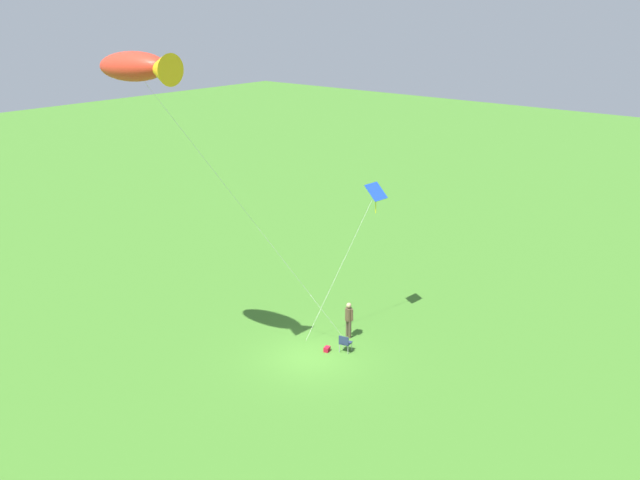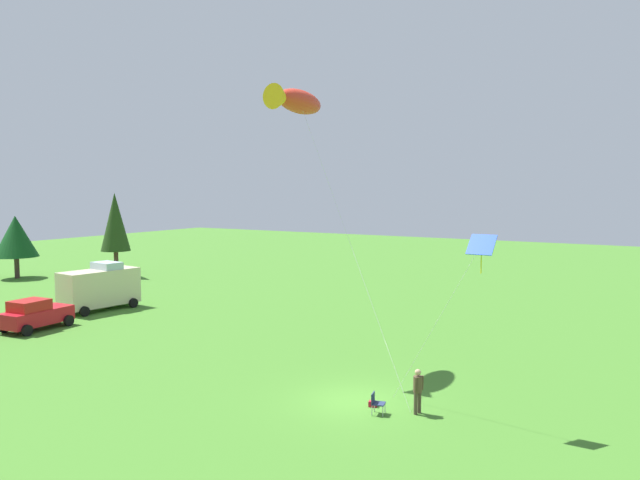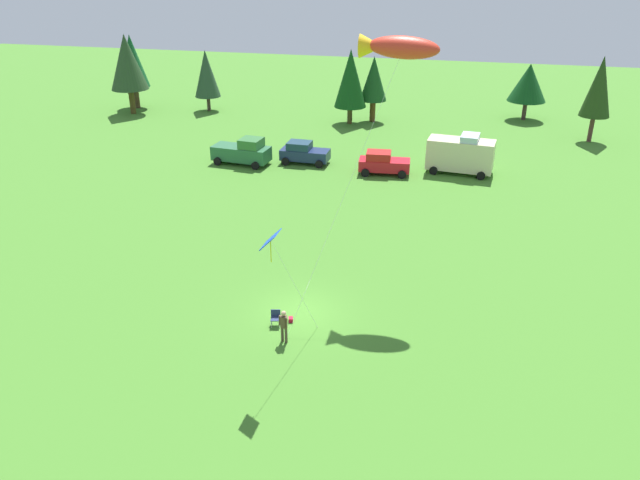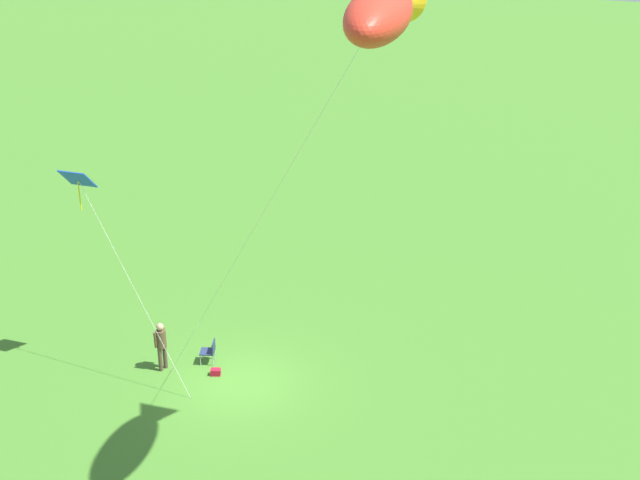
# 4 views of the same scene
# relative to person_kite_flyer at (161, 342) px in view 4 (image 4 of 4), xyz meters

# --- Properties ---
(ground_plane) EXTENTS (160.00, 160.00, 0.00)m
(ground_plane) POSITION_rel_person_kite_flyer_xyz_m (0.02, 2.75, -1.02)
(ground_plane) COLOR #407927
(person_kite_flyer) EXTENTS (0.51, 0.43, 1.74)m
(person_kite_flyer) POSITION_rel_person_kite_flyer_xyz_m (0.00, 0.00, 0.00)
(person_kite_flyer) COLOR #4B3D2E
(person_kite_flyer) RESTS_ON ground
(folding_chair) EXTENTS (0.58, 0.58, 0.82)m
(folding_chair) POSITION_rel_person_kite_flyer_xyz_m (-0.83, 1.35, -0.53)
(folding_chair) COLOR navy
(folding_chair) RESTS_ON ground
(backpack_on_grass) EXTENTS (0.30, 0.37, 0.22)m
(backpack_on_grass) POSITION_rel_person_kite_flyer_xyz_m (-0.17, 1.81, -0.91)
(backpack_on_grass) COLOR #B11329
(backpack_on_grass) RESTS_ON ground
(kite_large_fish) EXTENTS (6.06, 8.50, 13.46)m
(kite_large_fish) POSITION_rel_person_kite_flyer_xyz_m (3.81, 8.03, 11.80)
(kite_large_fish) COLOR red
(kite_large_fish) RESTS_ON ground
(kite_diamond_blue) EXTENTS (1.45, 4.35, 6.94)m
(kite_diamond_blue) POSITION_rel_person_kite_flyer_xyz_m (0.25, -2.19, 5.42)
(kite_diamond_blue) COLOR blue
(kite_diamond_blue) RESTS_ON ground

